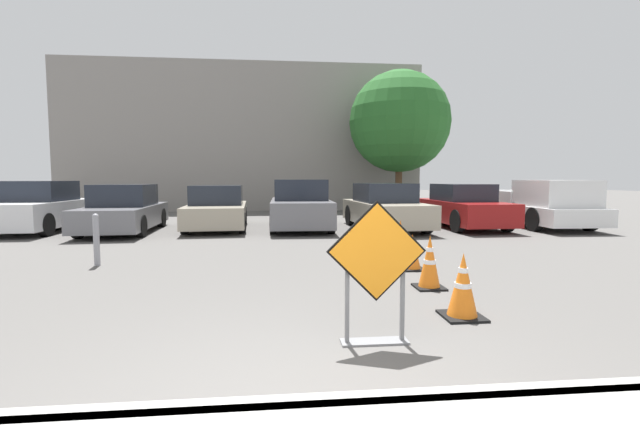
% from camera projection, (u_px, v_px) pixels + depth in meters
% --- Properties ---
extents(ground_plane, '(96.00, 96.00, 0.00)m').
position_uv_depth(ground_plane, '(280.00, 234.00, 12.85)').
color(ground_plane, '#565451').
extents(curb_lip, '(27.36, 0.20, 0.14)m').
position_uv_depth(curb_lip, '(290.00, 411.00, 2.92)').
color(curb_lip, '#999993').
rests_on(curb_lip, ground_plane).
extents(road_closed_sign, '(1.00, 0.20, 1.45)m').
position_uv_depth(road_closed_sign, '(376.00, 265.00, 4.22)').
color(road_closed_sign, black).
rests_on(road_closed_sign, ground_plane).
extents(traffic_cone_nearest, '(0.48, 0.48, 0.78)m').
position_uv_depth(traffic_cone_nearest, '(463.00, 286.00, 5.09)').
color(traffic_cone_nearest, black).
rests_on(traffic_cone_nearest, ground_plane).
extents(traffic_cone_second, '(0.43, 0.43, 0.81)m').
position_uv_depth(traffic_cone_second, '(430.00, 262.00, 6.45)').
color(traffic_cone_second, black).
rests_on(traffic_cone_second, ground_plane).
extents(traffic_cone_third, '(0.43, 0.43, 0.66)m').
position_uv_depth(traffic_cone_third, '(412.00, 252.00, 7.78)').
color(traffic_cone_third, black).
rests_on(traffic_cone_third, ground_plane).
extents(traffic_cone_fourth, '(0.40, 0.40, 0.77)m').
position_uv_depth(traffic_cone_fourth, '(400.00, 238.00, 9.31)').
color(traffic_cone_fourth, black).
rests_on(traffic_cone_fourth, ground_plane).
extents(parked_car_nearest, '(1.95, 4.07, 1.59)m').
position_uv_depth(parked_car_nearest, '(38.00, 208.00, 13.42)').
color(parked_car_nearest, silver).
rests_on(parked_car_nearest, ground_plane).
extents(parked_car_second, '(2.03, 4.38, 1.48)m').
position_uv_depth(parked_car_second, '(124.00, 210.00, 13.25)').
color(parked_car_second, slate).
rests_on(parked_car_second, ground_plane).
extents(parked_car_third, '(2.08, 4.29, 1.43)m').
position_uv_depth(parked_car_third, '(217.00, 209.00, 14.15)').
color(parked_car_third, '#A39984').
rests_on(parked_car_third, ground_plane).
extents(parked_car_fourth, '(1.99, 4.06, 1.63)m').
position_uv_depth(parked_car_fourth, '(301.00, 207.00, 14.06)').
color(parked_car_fourth, slate).
rests_on(parked_car_fourth, ground_plane).
extents(parked_car_fifth, '(2.15, 4.51, 1.50)m').
position_uv_depth(parked_car_fifth, '(385.00, 208.00, 14.01)').
color(parked_car_fifth, '#A39984').
rests_on(parked_car_fifth, ground_plane).
extents(parked_car_sixth, '(1.89, 4.31, 1.48)m').
position_uv_depth(parked_car_sixth, '(463.00, 207.00, 14.47)').
color(parked_car_sixth, maroon).
rests_on(parked_car_sixth, ground_plane).
extents(pickup_truck, '(2.15, 5.44, 1.61)m').
position_uv_depth(pickup_truck, '(540.00, 206.00, 14.73)').
color(pickup_truck, silver).
rests_on(pickup_truck, ground_plane).
extents(bollard_nearest, '(0.12, 0.12, 1.00)m').
position_uv_depth(bollard_nearest, '(96.00, 238.00, 8.10)').
color(bollard_nearest, gray).
rests_on(bollard_nearest, ground_plane).
extents(building_facade_backdrop, '(18.44, 5.00, 7.55)m').
position_uv_depth(building_facade_backdrop, '(246.00, 141.00, 23.99)').
color(building_facade_backdrop, gray).
rests_on(building_facade_backdrop, ground_plane).
extents(street_tree_behind_lot, '(4.72, 4.72, 6.68)m').
position_uv_depth(street_tree_behind_lot, '(400.00, 122.00, 20.03)').
color(street_tree_behind_lot, '#513823').
rests_on(street_tree_behind_lot, ground_plane).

